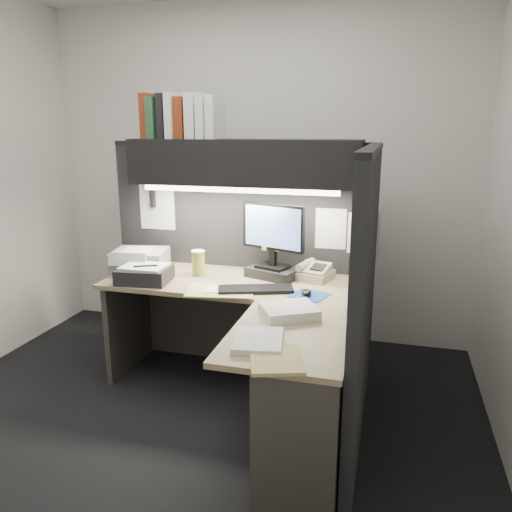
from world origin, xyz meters
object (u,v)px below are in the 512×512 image
(overhead_shelf, at_px, (244,162))
(telephone, at_px, (315,273))
(keyboard, at_px, (256,289))
(notebook_stack, at_px, (145,274))
(printer, at_px, (140,260))
(desk, at_px, (258,362))
(coffee_cup, at_px, (198,264))
(monitor, at_px, (273,249))

(overhead_shelf, relative_size, telephone, 6.84)
(keyboard, bearing_deg, notebook_stack, 160.74)
(overhead_shelf, relative_size, notebook_stack, 4.71)
(telephone, bearing_deg, printer, -159.05)
(telephone, bearing_deg, keyboard, -115.78)
(desk, distance_m, printer, 1.27)
(overhead_shelf, bearing_deg, telephone, -0.87)
(overhead_shelf, xyz_separation_m, printer, (-0.74, -0.12, -0.70))
(keyboard, bearing_deg, desk, -92.32)
(telephone, relative_size, printer, 0.62)
(overhead_shelf, distance_m, coffee_cup, 0.76)
(coffee_cup, xyz_separation_m, printer, (-0.45, 0.01, -0.01))
(overhead_shelf, relative_size, coffee_cup, 9.37)
(monitor, relative_size, printer, 1.39)
(overhead_shelf, xyz_separation_m, keyboard, (0.18, -0.36, -0.76))
(telephone, relative_size, notebook_stack, 0.69)
(monitor, distance_m, telephone, 0.32)
(telephone, bearing_deg, monitor, -155.90)
(overhead_shelf, height_order, monitor, overhead_shelf)
(printer, bearing_deg, monitor, -6.43)
(telephone, xyz_separation_m, coffee_cup, (-0.79, -0.13, 0.04))
(keyboard, bearing_deg, coffee_cup, 134.58)
(monitor, bearing_deg, keyboard, -76.85)
(printer, bearing_deg, coffee_cup, -12.35)
(desk, height_order, coffee_cup, coffee_cup)
(overhead_shelf, xyz_separation_m, coffee_cup, (-0.29, -0.13, -0.69))
(desk, height_order, printer, printer)
(coffee_cup, relative_size, notebook_stack, 0.50)
(overhead_shelf, bearing_deg, coffee_cup, -155.33)
(desk, relative_size, notebook_stack, 5.17)
(coffee_cup, height_order, printer, coffee_cup)
(desk, xyz_separation_m, telephone, (0.19, 0.74, 0.33))
(printer, xyz_separation_m, notebook_stack, (0.16, -0.25, -0.02))
(desk, distance_m, overhead_shelf, 1.33)
(coffee_cup, bearing_deg, desk, -46.15)
(printer, bearing_deg, desk, -41.85)
(keyboard, relative_size, printer, 1.28)
(overhead_shelf, bearing_deg, notebook_stack, -147.69)
(keyboard, distance_m, telephone, 0.48)
(keyboard, relative_size, notebook_stack, 1.42)
(monitor, bearing_deg, overhead_shelf, -173.53)
(printer, bearing_deg, keyboard, -25.44)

